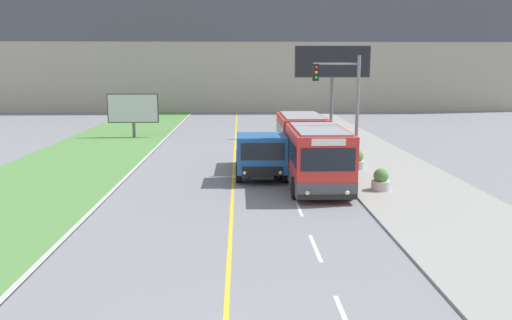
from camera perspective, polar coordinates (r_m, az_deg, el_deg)
name	(u,v)px	position (r m, az deg, el deg)	size (l,w,h in m)	color
apartment_block_background	(236,13)	(67.31, -2.25, 16.39)	(80.00, 8.04, 24.83)	#A89E8E
city_bus	(309,148)	(26.31, 6.04, 1.36)	(2.70, 11.70, 2.95)	red
dump_truck	(261,155)	(25.87, 0.55, 0.60)	(2.56, 6.42, 2.35)	black
traffic_light_mast	(345,104)	(24.51, 10.11, 6.36)	(2.28, 0.32, 6.24)	slate
billboard_large	(332,65)	(40.86, 8.73, 10.65)	(6.03, 0.24, 7.31)	#59595B
billboard_small	(133,109)	(41.61, -13.88, 5.69)	(4.09, 0.24, 3.56)	#59595B
planter_round_near	(381,181)	(23.76, 14.08, -2.30)	(0.86, 0.86, 1.02)	#B7B2A8
planter_round_second	(357,160)	(28.46, 11.42, -0.02)	(0.93, 0.93, 1.07)	#B7B2A8
planter_round_third	(340,147)	(33.24, 9.56, 1.52)	(0.83, 0.83, 1.00)	#B7B2A8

